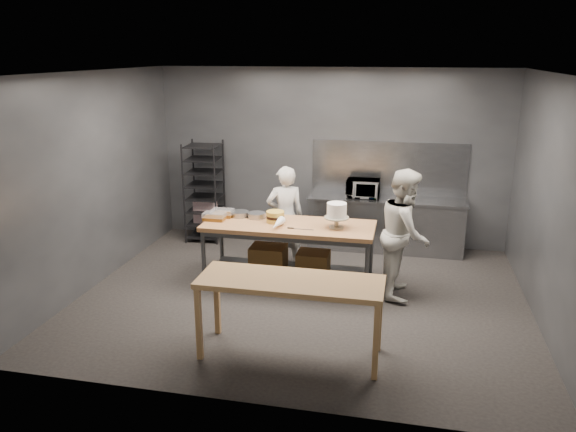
{
  "coord_description": "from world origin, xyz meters",
  "views": [
    {
      "loc": [
        1.31,
        -6.98,
        3.26
      ],
      "look_at": [
        -0.27,
        0.32,
        1.05
      ],
      "focal_mm": 35.0,
      "sensor_mm": 36.0,
      "label": 1
    }
  ],
  "objects_px": {
    "near_counter": "(290,287)",
    "microwave": "(363,188)",
    "speed_rack": "(204,192)",
    "layer_cake": "(275,217)",
    "chef_behind": "(285,217)",
    "work_table": "(288,247)",
    "chef_right": "(405,233)",
    "frosted_cake_stand": "(337,212)"
  },
  "relations": [
    {
      "from": "near_counter",
      "to": "microwave",
      "type": "relative_size",
      "value": 3.69
    },
    {
      "from": "near_counter",
      "to": "speed_rack",
      "type": "relative_size",
      "value": 1.14
    },
    {
      "from": "layer_cake",
      "to": "near_counter",
      "type": "bearing_deg",
      "value": -71.99
    },
    {
      "from": "near_counter",
      "to": "chef_behind",
      "type": "bearing_deg",
      "value": 103.7
    },
    {
      "from": "speed_rack",
      "to": "near_counter",
      "type": "bearing_deg",
      "value": -57.37
    },
    {
      "from": "work_table",
      "to": "near_counter",
      "type": "relative_size",
      "value": 1.2
    },
    {
      "from": "chef_behind",
      "to": "chef_right",
      "type": "height_order",
      "value": "chef_right"
    },
    {
      "from": "work_table",
      "to": "microwave",
      "type": "relative_size",
      "value": 4.43
    },
    {
      "from": "chef_right",
      "to": "layer_cake",
      "type": "xyz_separation_m",
      "value": [
        -1.81,
        0.01,
        0.12
      ]
    },
    {
      "from": "chef_behind",
      "to": "frosted_cake_stand",
      "type": "relative_size",
      "value": 4.5
    },
    {
      "from": "microwave",
      "to": "frosted_cake_stand",
      "type": "relative_size",
      "value": 1.53
    },
    {
      "from": "work_table",
      "to": "frosted_cake_stand",
      "type": "xyz_separation_m",
      "value": [
        0.69,
        -0.05,
        0.58
      ]
    },
    {
      "from": "work_table",
      "to": "speed_rack",
      "type": "bearing_deg",
      "value": 137.58
    },
    {
      "from": "work_table",
      "to": "near_counter",
      "type": "distance_m",
      "value": 1.97
    },
    {
      "from": "chef_right",
      "to": "chef_behind",
      "type": "bearing_deg",
      "value": 69.52
    },
    {
      "from": "speed_rack",
      "to": "chef_behind",
      "type": "bearing_deg",
      "value": -30.18
    },
    {
      "from": "chef_behind",
      "to": "microwave",
      "type": "distance_m",
      "value": 1.54
    },
    {
      "from": "chef_right",
      "to": "layer_cake",
      "type": "bearing_deg",
      "value": 90.78
    },
    {
      "from": "chef_right",
      "to": "microwave",
      "type": "xyz_separation_m",
      "value": [
        -0.72,
        1.78,
        0.17
      ]
    },
    {
      "from": "speed_rack",
      "to": "chef_right",
      "type": "distance_m",
      "value": 3.89
    },
    {
      "from": "near_counter",
      "to": "frosted_cake_stand",
      "type": "distance_m",
      "value": 1.9
    },
    {
      "from": "work_table",
      "to": "frosted_cake_stand",
      "type": "height_order",
      "value": "frosted_cake_stand"
    },
    {
      "from": "speed_rack",
      "to": "layer_cake",
      "type": "xyz_separation_m",
      "value": [
        1.69,
        -1.69,
        0.14
      ]
    },
    {
      "from": "frosted_cake_stand",
      "to": "work_table",
      "type": "bearing_deg",
      "value": 175.67
    },
    {
      "from": "chef_right",
      "to": "frosted_cake_stand",
      "type": "distance_m",
      "value": 0.97
    },
    {
      "from": "work_table",
      "to": "chef_right",
      "type": "xyz_separation_m",
      "value": [
        1.61,
        0.02,
        0.31
      ]
    },
    {
      "from": "near_counter",
      "to": "layer_cake",
      "type": "relative_size",
      "value": 7.88
    },
    {
      "from": "microwave",
      "to": "layer_cake",
      "type": "height_order",
      "value": "microwave"
    },
    {
      "from": "work_table",
      "to": "layer_cake",
      "type": "distance_m",
      "value": 0.47
    },
    {
      "from": "speed_rack",
      "to": "work_table",
      "type": "bearing_deg",
      "value": -42.42
    },
    {
      "from": "near_counter",
      "to": "speed_rack",
      "type": "xyz_separation_m",
      "value": [
        -2.32,
        3.63,
        0.04
      ]
    },
    {
      "from": "speed_rack",
      "to": "layer_cake",
      "type": "relative_size",
      "value": 6.89
    },
    {
      "from": "work_table",
      "to": "speed_rack",
      "type": "distance_m",
      "value": 2.57
    },
    {
      "from": "speed_rack",
      "to": "microwave",
      "type": "xyz_separation_m",
      "value": [
        2.77,
        0.08,
        0.19
      ]
    },
    {
      "from": "near_counter",
      "to": "frosted_cake_stand",
      "type": "relative_size",
      "value": 5.66
    },
    {
      "from": "chef_behind",
      "to": "frosted_cake_stand",
      "type": "xyz_separation_m",
      "value": [
        0.9,
        -0.8,
        0.35
      ]
    },
    {
      "from": "near_counter",
      "to": "chef_behind",
      "type": "relative_size",
      "value": 1.26
    },
    {
      "from": "work_table",
      "to": "chef_behind",
      "type": "relative_size",
      "value": 1.51
    },
    {
      "from": "near_counter",
      "to": "speed_rack",
      "type": "height_order",
      "value": "speed_rack"
    },
    {
      "from": "chef_behind",
      "to": "layer_cake",
      "type": "relative_size",
      "value": 6.26
    },
    {
      "from": "work_table",
      "to": "microwave",
      "type": "xyz_separation_m",
      "value": [
        0.89,
        1.8,
        0.48
      ]
    },
    {
      "from": "work_table",
      "to": "near_counter",
      "type": "height_order",
      "value": "work_table"
    }
  ]
}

